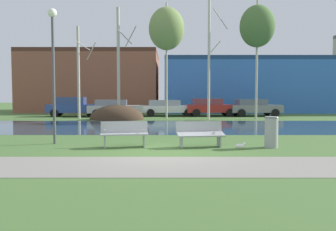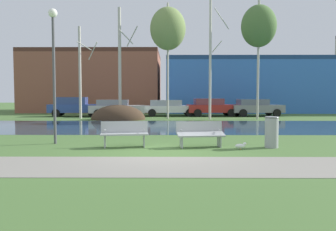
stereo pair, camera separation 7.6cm
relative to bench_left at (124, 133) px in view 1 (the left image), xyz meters
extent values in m
plane|color=#476B33|center=(1.30, 8.89, -0.47)|extent=(120.00, 120.00, 0.00)
cube|color=gray|center=(1.30, -3.16, -0.47)|extent=(60.00, 2.49, 0.01)
cube|color=#2D475B|center=(1.30, 7.74, -0.47)|extent=(80.00, 8.44, 0.01)
ellipsoid|color=#423021|center=(-2.22, 13.19, -0.47)|extent=(3.94, 2.78, 2.15)
cube|color=#9EA0A3|center=(0.01, -0.09, -0.02)|extent=(1.65, 0.69, 0.05)
cube|color=#9EA0A3|center=(-0.02, 0.18, 0.20)|extent=(1.60, 0.29, 0.40)
cube|color=#9EA0A3|center=(-0.65, -0.12, -0.25)|extent=(0.10, 0.43, 0.45)
cube|color=#9EA0A3|center=(0.65, 0.05, -0.25)|extent=(0.10, 0.43, 0.45)
cylinder|color=#9EA0A3|center=(-0.64, -0.16, 0.12)|extent=(0.08, 0.28, 0.04)
cylinder|color=#9EA0A3|center=(0.66, 0.01, 0.12)|extent=(0.08, 0.28, 0.04)
cube|color=#9EA0A3|center=(2.59, -0.09, -0.02)|extent=(1.65, 0.69, 0.15)
cube|color=#9EA0A3|center=(2.55, 0.18, 0.20)|extent=(1.60, 0.29, 0.40)
cube|color=#9EA0A3|center=(1.93, -0.12, -0.25)|extent=(0.10, 0.43, 0.45)
cube|color=#9EA0A3|center=(3.23, 0.05, -0.25)|extent=(0.10, 0.43, 0.45)
cylinder|color=#9EA0A3|center=(1.94, -0.16, 0.12)|extent=(0.08, 0.28, 0.04)
cylinder|color=#9EA0A3|center=(3.24, 0.01, 0.12)|extent=(0.08, 0.28, 0.04)
cylinder|color=#999B9E|center=(4.97, -0.10, 0.05)|extent=(0.44, 0.44, 1.05)
torus|color=#5B5D5E|center=(4.97, -0.10, 0.55)|extent=(0.47, 0.47, 0.04)
ellipsoid|color=white|center=(3.82, -0.56, -0.35)|extent=(0.33, 0.15, 0.15)
sphere|color=white|center=(3.97, -0.56, -0.28)|extent=(0.10, 0.10, 0.10)
cone|color=gold|center=(4.03, -0.56, -0.28)|extent=(0.06, 0.03, 0.03)
cylinder|color=gold|center=(3.84, -0.59, -0.42)|extent=(0.01, 0.01, 0.10)
cylinder|color=gold|center=(3.84, -0.53, -0.42)|extent=(0.01, 0.01, 0.10)
cylinder|color=#4C4C51|center=(-2.63, 0.79, 1.80)|extent=(0.10, 0.10, 4.54)
sphere|color=white|center=(-2.63, 0.79, 4.22)|extent=(0.32, 0.32, 0.32)
cylinder|color=#BCB7A8|center=(-5.21, 14.23, 2.97)|extent=(0.20, 0.20, 6.87)
cylinder|color=#BCB7A8|center=(-4.36, 14.82, 4.65)|extent=(1.05, 1.49, 1.20)
cylinder|color=#BCB7A8|center=(-4.76, 13.76, 4.90)|extent=(0.93, 0.91, 0.59)
cylinder|color=#BCB7A8|center=(-2.06, 13.10, 3.52)|extent=(0.22, 0.22, 7.98)
cylinder|color=#BCB7A8|center=(-1.22, 13.67, 5.56)|extent=(0.99, 1.40, 1.29)
cylinder|color=#BCB7A8|center=(-1.53, 12.56, 5.36)|extent=(0.96, 0.94, 0.94)
cylinder|color=#BCB7A8|center=(1.38, 14.08, 3.80)|extent=(0.15, 0.15, 8.54)
ellipsoid|color=olive|center=(1.38, 14.08, 6.19)|extent=(2.62, 2.62, 3.15)
cylinder|color=beige|center=(4.43, 13.36, 4.16)|extent=(0.18, 0.18, 9.26)
cylinder|color=beige|center=(4.95, 13.71, 4.82)|extent=(0.65, 0.91, 0.76)
cylinder|color=beige|center=(5.14, 12.63, 6.59)|extent=(1.23, 1.20, 1.26)
cylinder|color=#BCB7A8|center=(7.94, 13.58, 3.85)|extent=(0.17, 0.17, 8.65)
ellipsoid|color=#4C7038|center=(7.94, 13.58, 6.27)|extent=(2.52, 2.52, 3.03)
cube|color=#2D4793|center=(-6.31, 17.00, 0.19)|extent=(4.47, 1.99, 0.68)
cube|color=#32457F|center=(-6.65, 16.98, 0.83)|extent=(2.54, 1.66, 0.60)
cylinder|color=black|center=(-4.92, 17.95, -0.15)|extent=(0.65, 0.26, 0.64)
cylinder|color=black|center=(-4.81, 16.24, -0.15)|extent=(0.65, 0.26, 0.64)
cylinder|color=black|center=(-7.80, 17.77, -0.15)|extent=(0.65, 0.26, 0.64)
cylinder|color=black|center=(-7.69, 16.06, -0.15)|extent=(0.65, 0.26, 0.64)
cube|color=#B2B5BC|center=(-2.77, 16.40, 0.15)|extent=(4.52, 2.09, 0.61)
cube|color=gray|center=(-3.12, 16.38, 0.69)|extent=(2.57, 1.75, 0.47)
cylinder|color=black|center=(-1.37, 17.40, -0.15)|extent=(0.65, 0.26, 0.64)
cylinder|color=black|center=(-1.25, 15.59, -0.15)|extent=(0.65, 0.26, 0.64)
cylinder|color=black|center=(-4.28, 17.21, -0.15)|extent=(0.65, 0.26, 0.64)
cylinder|color=black|center=(-4.16, 15.40, -0.15)|extent=(0.65, 0.26, 0.64)
cube|color=silver|center=(1.54, 17.39, 0.13)|extent=(4.77, 2.18, 0.57)
cube|color=#949AAC|center=(1.17, 17.37, 0.65)|extent=(2.71, 1.83, 0.47)
cylinder|color=black|center=(3.01, 18.43, -0.15)|extent=(0.65, 0.26, 0.64)
cylinder|color=black|center=(3.14, 16.55, -0.15)|extent=(0.65, 0.26, 0.64)
cylinder|color=black|center=(-0.05, 18.23, -0.15)|extent=(0.65, 0.26, 0.64)
cylinder|color=black|center=(0.07, 16.35, -0.15)|extent=(0.65, 0.26, 0.64)
cube|color=maroon|center=(5.11, 17.30, 0.17)|extent=(4.31, 2.14, 0.64)
cube|color=brown|center=(4.77, 17.27, 0.75)|extent=(2.45, 1.79, 0.52)
cylinder|color=black|center=(6.43, 18.32, -0.15)|extent=(0.65, 0.26, 0.64)
cylinder|color=black|center=(6.55, 16.45, -0.15)|extent=(0.65, 0.26, 0.64)
cylinder|color=black|center=(3.67, 18.14, -0.15)|extent=(0.65, 0.26, 0.64)
cylinder|color=black|center=(3.79, 16.27, -0.15)|extent=(0.65, 0.26, 0.64)
cube|color=slate|center=(8.78, 17.22, 0.16)|extent=(4.34, 2.16, 0.63)
cube|color=slate|center=(8.44, 17.19, 0.72)|extent=(2.47, 1.81, 0.47)
cylinder|color=black|center=(10.11, 18.25, -0.15)|extent=(0.65, 0.26, 0.64)
cylinder|color=black|center=(10.23, 16.36, -0.15)|extent=(0.65, 0.26, 0.64)
cylinder|color=black|center=(7.32, 18.07, -0.15)|extent=(0.65, 0.26, 0.64)
cylinder|color=black|center=(7.45, 16.18, -0.15)|extent=(0.65, 0.26, 0.64)
cube|color=brown|center=(-6.61, 26.59, 2.51)|extent=(13.87, 9.98, 5.97)
cube|color=#4E2C21|center=(-6.61, 26.59, 5.69)|extent=(13.87, 9.98, 0.40)
cube|color=#3870C6|center=(10.05, 25.54, 2.09)|extent=(17.77, 9.37, 5.13)
cube|color=navy|center=(10.05, 25.54, 4.86)|extent=(17.77, 9.37, 0.40)
camera|label=1|loc=(1.49, -11.65, 1.30)|focal=36.86mm
camera|label=2|loc=(1.56, -11.65, 1.30)|focal=36.86mm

